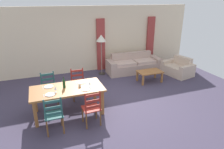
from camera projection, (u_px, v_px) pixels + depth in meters
ground_plane at (113, 105)px, 5.98m from camera, size 9.60×9.60×0.02m
wall_far at (86, 40)px, 8.37m from camera, size 9.60×0.16×2.70m
curtain_panel_left at (101, 45)px, 8.54m from camera, size 0.35×0.08×2.20m
curtain_panel_right at (150, 41)px, 9.32m from camera, size 0.35×0.08×2.20m
dining_table at (67, 91)px, 5.35m from camera, size 1.90×0.96×0.75m
dining_chair_near_left at (54, 115)px, 4.60m from camera, size 0.43×0.41×0.96m
dining_chair_near_right at (92, 108)px, 4.89m from camera, size 0.44×0.42×0.96m
dining_chair_far_left at (49, 88)px, 5.94m from camera, size 0.45×0.43×0.96m
dining_chair_far_right at (78, 84)px, 6.24m from camera, size 0.45×0.43×0.96m
dinner_plate_near_left at (50, 95)px, 4.95m from camera, size 0.24×0.24×0.02m
fork_near_left at (44, 96)px, 4.90m from camera, size 0.02×0.17×0.01m
dinner_plate_near_right at (86, 89)px, 5.24m from camera, size 0.24×0.24×0.02m
fork_near_right at (80, 90)px, 5.20m from camera, size 0.03×0.17×0.01m
dinner_plate_far_left at (49, 87)px, 5.39m from camera, size 0.24×0.24×0.02m
fork_far_left at (43, 88)px, 5.34m from camera, size 0.02×0.17×0.01m
dinner_plate_far_right at (82, 82)px, 5.68m from camera, size 0.24×0.24×0.02m
fork_far_right at (77, 83)px, 5.63m from camera, size 0.02×0.17×0.01m
wine_bottle at (64, 84)px, 5.30m from camera, size 0.07×0.07×0.32m
wine_glass_near_left at (55, 88)px, 5.05m from camera, size 0.06×0.06×0.16m
wine_glass_near_right at (90, 83)px, 5.34m from camera, size 0.06×0.06×0.16m
coffee_cup_primary at (80, 85)px, 5.40m from camera, size 0.07×0.07×0.09m
couch at (133, 65)px, 8.58m from camera, size 2.30×0.86×0.80m
coffee_table at (150, 73)px, 7.53m from camera, size 0.90×0.56×0.42m
armchair_upholstered at (178, 69)px, 8.29m from camera, size 1.03×1.30×0.72m
standing_lamp at (101, 41)px, 7.90m from camera, size 0.40×0.40×1.64m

